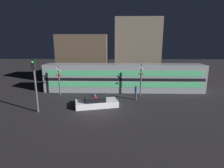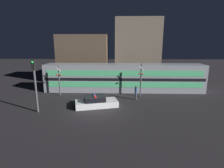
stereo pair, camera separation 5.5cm
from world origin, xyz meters
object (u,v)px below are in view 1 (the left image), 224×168
at_px(police_car, 96,102).
at_px(pedestrian, 136,93).
at_px(traffic_light_corner, 35,81).
at_px(train, 124,78).
at_px(crossing_signal_near, 141,79).

bearing_deg(police_car, pedestrian, 13.82).
height_order(pedestrian, traffic_light_corner, traffic_light_corner).
relative_size(train, police_car, 4.58).
bearing_deg(pedestrian, crossing_signal_near, 61.52).
distance_m(crossing_signal_near, traffic_light_corner, 11.79).
relative_size(train, traffic_light_corner, 4.29).
relative_size(train, crossing_signal_near, 5.23).
xyz_separation_m(train, traffic_light_corner, (-8.48, -8.10, 1.19)).
height_order(train, pedestrian, train).
bearing_deg(train, police_car, -115.72).
bearing_deg(traffic_light_corner, crossing_signal_near, 27.09).
bearing_deg(police_car, traffic_light_corner, -176.76).
distance_m(pedestrian, traffic_light_corner, 10.81).
distance_m(police_car, pedestrian, 4.97).
height_order(police_car, pedestrian, pedestrian).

